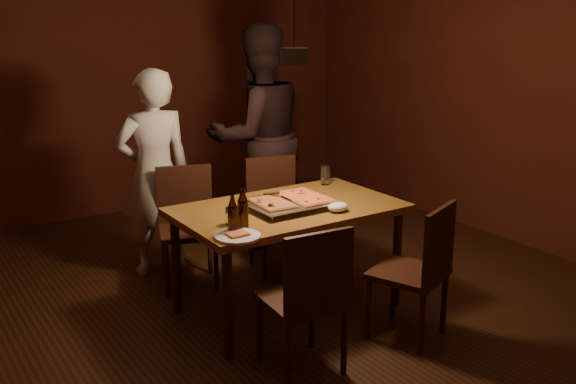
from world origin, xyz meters
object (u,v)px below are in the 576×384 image
chair_near_left (309,288)px  pendant_lamp (294,54)px  dining_table (288,217)px  chair_near_right (422,260)px  beer_bottle_b (243,208)px  chair_far_right (275,203)px  chair_far_left (186,215)px  plate_slice (238,236)px  diner_white (154,173)px  pizza_tray (288,204)px  beer_bottle_a (233,213)px  diner_dark (258,137)px

chair_near_left → pendant_lamp: pendant_lamp is taller
dining_table → chair_near_right: size_ratio=2.75×
dining_table → beer_bottle_b: (-0.48, -0.23, 0.20)m
chair_far_right → beer_bottle_b: beer_bottle_b is taller
chair_far_left → chair_near_left: 1.62m
plate_slice → diner_white: bearing=85.8°
chair_near_right → beer_bottle_b: 1.15m
dining_table → chair_near_right: (0.44, -0.83, -0.14)m
pizza_tray → beer_bottle_b: beer_bottle_b is taller
chair_near_right → pendant_lamp: 1.50m
beer_bottle_b → pendant_lamp: bearing=17.3°
dining_table → beer_bottle_a: 0.65m
chair_far_right → beer_bottle_a: 1.39m
chair_near_left → beer_bottle_a: (-0.18, 0.53, 0.33)m
diner_dark → diner_white: bearing=12.2°
beer_bottle_b → chair_far_left: bearing=84.3°
dining_table → pendant_lamp: size_ratio=1.36×
chair_far_right → diner_white: (-0.84, 0.43, 0.27)m
pizza_tray → chair_near_right: bearing=-63.0°
pendant_lamp → diner_white: bearing=110.6°
diner_dark → pendant_lamp: size_ratio=1.75×
beer_bottle_a → pizza_tray: bearing=22.9°
chair_far_right → plate_slice: chair_far_right is taller
chair_far_right → pendant_lamp: (-0.37, -0.82, 1.22)m
dining_table → pendant_lamp: bearing=-98.5°
pendant_lamp → diner_dark: bearing=68.1°
chair_near_right → pendant_lamp: (-0.45, 0.74, 1.22)m
chair_far_right → beer_bottle_b: (-0.84, -0.97, 0.34)m
chair_far_right → diner_dark: diner_dark is taller
diner_white → pizza_tray: bearing=116.0°
chair_far_left → pizza_tray: 0.96m
dining_table → chair_far_left: chair_far_left is taller
chair_near_left → diner_dark: (0.93, 2.09, 0.43)m
dining_table → chair_far_left: 0.92m
dining_table → diner_dark: diner_dark is taller
beer_bottle_b → pendant_lamp: 1.01m
plate_slice → diner_white: (0.11, 1.52, 0.05)m
chair_near_right → beer_bottle_b: size_ratio=2.18×
dining_table → diner_white: 1.26m
beer_bottle_a → pendant_lamp: 1.07m
chair_far_right → beer_bottle_b: size_ratio=2.01×
plate_slice → chair_far_right: bearing=49.1°
dining_table → pendant_lamp: 1.09m
dining_table → diner_dark: (0.55, 1.30, 0.29)m
chair_far_right → chair_near_left: same height
chair_near_left → beer_bottle_a: size_ratio=2.14×
pizza_tray → beer_bottle_b: (-0.46, -0.21, 0.10)m
pizza_tray → pendant_lamp: 0.99m
beer_bottle_a → diner_dark: (1.11, 1.56, 0.10)m
diner_white → beer_bottle_a: bearing=91.2°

